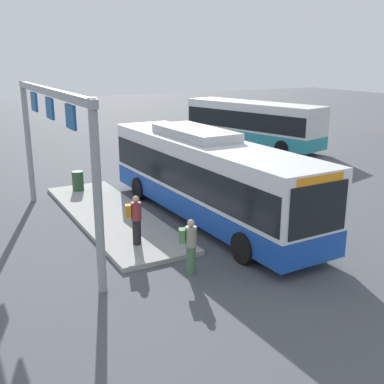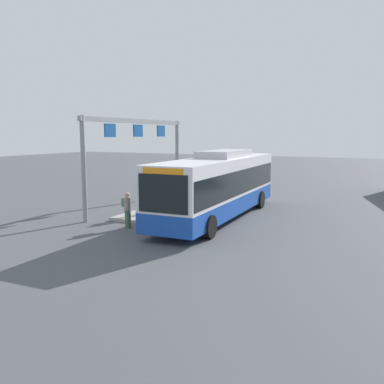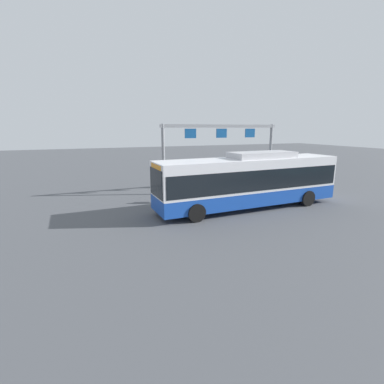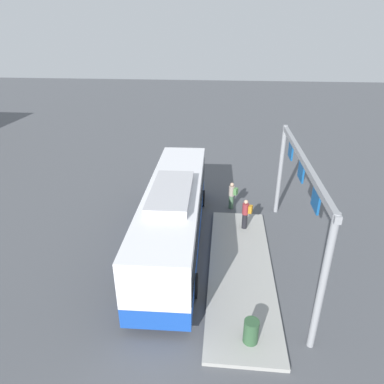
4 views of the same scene
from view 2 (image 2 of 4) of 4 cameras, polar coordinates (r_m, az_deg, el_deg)
ground_plane at (r=21.35m, az=3.67°, el=-3.60°), size 120.00×120.00×0.00m
platform_curb at (r=24.39m, az=-1.65°, el=-1.93°), size 10.00×2.80×0.16m
bus_main at (r=21.07m, az=3.72°, el=1.23°), size 11.95×2.93×3.46m
person_boarding at (r=19.11m, az=-8.99°, el=-2.35°), size 0.51×0.60×1.67m
person_waiting_near at (r=21.48m, az=-6.71°, el=-0.73°), size 0.45×0.59×1.67m
platform_sign_gantry at (r=24.36m, az=-7.48°, el=6.77°), size 9.98×0.24×5.20m
trash_bin at (r=27.94m, az=1.82°, el=0.45°), size 0.52×0.52×0.90m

